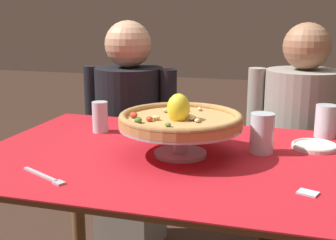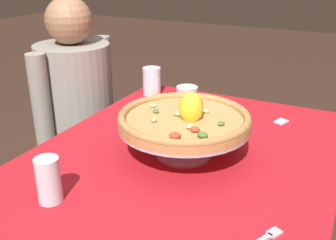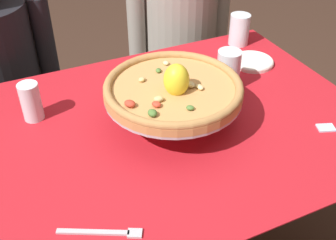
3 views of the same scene
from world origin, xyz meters
name	(u,v)px [view 3 (image 3 of 3)]	position (x,y,z in m)	size (l,w,h in m)	color
dining_table	(162,154)	(0.00, 0.00, 0.65)	(1.25, 0.89, 0.77)	brown
pizza_stand	(173,102)	(0.04, 0.00, 0.84)	(0.39, 0.39, 0.10)	#B7B7C1
pizza	(174,88)	(0.04, 0.00, 0.89)	(0.39, 0.39, 0.11)	tan
water_glass_back_right	(239,31)	(0.49, 0.36, 0.82)	(0.08, 0.08, 0.12)	silver
water_glass_side_right	(228,72)	(0.28, 0.10, 0.83)	(0.08, 0.08, 0.13)	silver
water_glass_back_left	(31,104)	(-0.34, 0.20, 0.82)	(0.06, 0.06, 0.12)	silver
side_plate	(253,61)	(0.45, 0.20, 0.78)	(0.15, 0.15, 0.02)	silver
dinner_fork	(105,232)	(-0.27, -0.30, 0.77)	(0.18, 0.10, 0.01)	#B7B7C1
sugar_packet	(326,128)	(0.43, -0.22, 0.77)	(0.05, 0.04, 0.01)	silver
diner_left	(2,94)	(-0.41, 0.70, 0.57)	(0.49, 0.36, 1.18)	gray
diner_right	(179,54)	(0.41, 0.72, 0.57)	(0.50, 0.36, 1.18)	#1E3833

